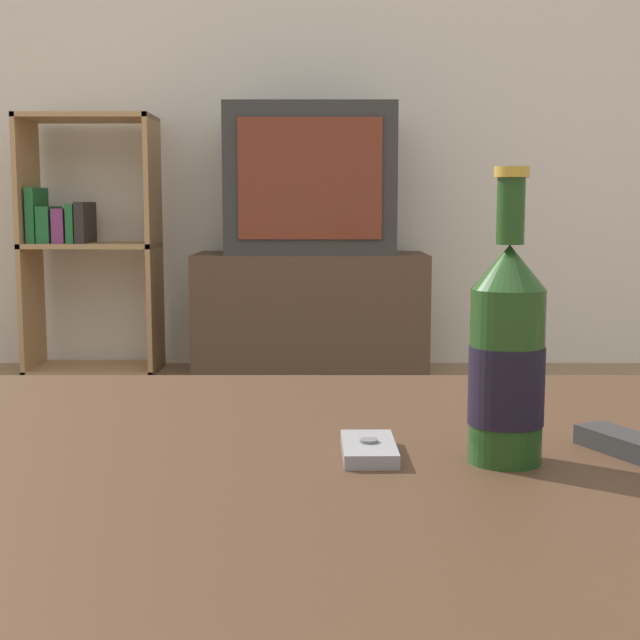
# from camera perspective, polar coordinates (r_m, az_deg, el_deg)

# --- Properties ---
(back_wall) EXTENTS (8.00, 0.05, 2.60)m
(back_wall) POSITION_cam_1_polar(r_m,az_deg,el_deg) (3.95, -1.39, 16.21)
(back_wall) COLOR silver
(back_wall) RESTS_ON ground_plane
(coffee_table) EXTENTS (1.33, 0.81, 0.44)m
(coffee_table) POSITION_cam_1_polar(r_m,az_deg,el_deg) (0.93, -4.91, -11.49)
(coffee_table) COLOR #422B1C
(coffee_table) RESTS_ON ground_plane
(tv_stand) EXTENTS (0.93, 0.41, 0.50)m
(tv_stand) POSITION_cam_1_polar(r_m,az_deg,el_deg) (3.65, -0.87, 0.38)
(tv_stand) COLOR #4C3828
(tv_stand) RESTS_ON ground_plane
(television) EXTENTS (0.67, 0.42, 0.59)m
(television) POSITION_cam_1_polar(r_m,az_deg,el_deg) (3.62, -0.89, 8.94)
(television) COLOR #2D2D2D
(television) RESTS_ON tv_stand
(bookshelf) EXTENTS (0.54, 0.30, 1.05)m
(bookshelf) POSITION_cam_1_polar(r_m,az_deg,el_deg) (3.82, -15.13, 4.99)
(bookshelf) COLOR tan
(bookshelf) RESTS_ON ground_plane
(beer_bottle) EXTENTS (0.07, 0.07, 0.28)m
(beer_bottle) POSITION_cam_1_polar(r_m,az_deg,el_deg) (0.87, 11.61, -2.36)
(beer_bottle) COLOR #1E4219
(beer_bottle) RESTS_ON coffee_table
(cell_phone) EXTENTS (0.05, 0.10, 0.02)m
(cell_phone) POSITION_cam_1_polar(r_m,az_deg,el_deg) (0.89, 2.88, -8.24)
(cell_phone) COLOR gray
(cell_phone) RESTS_ON coffee_table
(remote_control) EXTENTS (0.10, 0.15, 0.02)m
(remote_control) POSITION_cam_1_polar(r_m,az_deg,el_deg) (0.93, 19.65, -7.77)
(remote_control) COLOR #282828
(remote_control) RESTS_ON coffee_table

